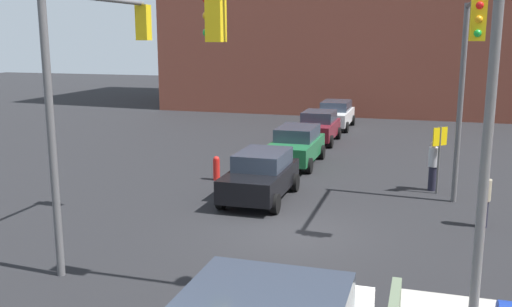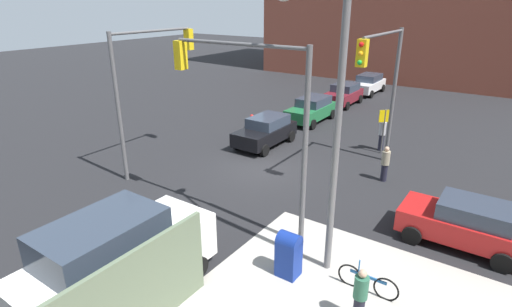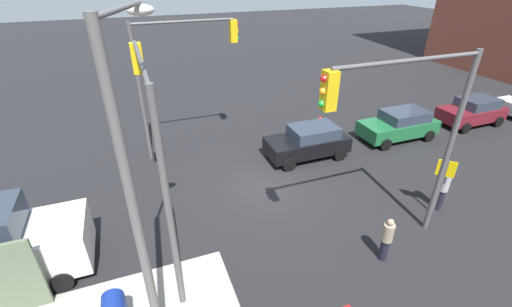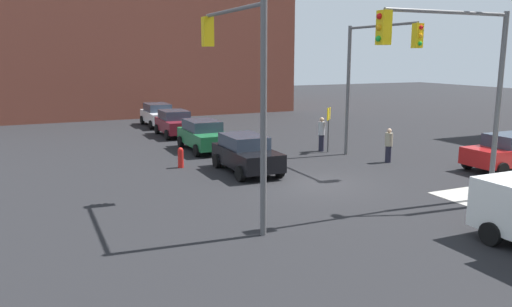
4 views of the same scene
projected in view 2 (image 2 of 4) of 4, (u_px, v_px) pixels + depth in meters
name	position (u px, v px, depth m)	size (l,w,h in m)	color
ground_plane	(263.00, 169.00, 19.33)	(120.00, 120.00, 0.00)	black
traffic_signal_nw_corner	(383.00, 76.00, 17.24)	(5.16, 0.36, 6.50)	#59595B
traffic_signal_se_corner	(149.00, 73.00, 18.02)	(4.90, 0.36, 6.50)	#59595B
traffic_signal_ne_corner	(250.00, 100.00, 12.92)	(0.36, 5.43, 6.50)	#59595B
street_lamp_corner	(328.00, 117.00, 10.85)	(1.18, 2.54, 8.00)	slate
warning_sign_two_way	(384.00, 124.00, 20.79)	(0.48, 0.48, 2.40)	#4C4C4C
mailbox_blue	(289.00, 253.00, 11.65)	(0.56, 0.64, 1.43)	navy
fire_hydrant	(252.00, 121.00, 25.22)	(0.26, 0.26, 0.94)	red
coupe_white	(368.00, 84.00, 34.71)	(4.38, 2.02, 1.62)	white
sedan_red	(465.00, 223.00, 13.10)	(2.02, 3.88, 1.62)	#B21919
hatchback_black	(266.00, 131.00, 22.26)	(4.09, 2.02, 1.62)	black
coupe_maroon	(344.00, 94.00, 30.91)	(3.88, 2.02, 1.62)	maroon
sedan_green	(312.00, 109.00, 26.64)	(4.27, 2.02, 1.62)	#1E6638
van_white_delivery	(117.00, 260.00, 10.48)	(5.40, 2.32, 2.62)	white
pedestrian_crossing	(385.00, 163.00, 17.81)	(0.36, 0.36, 1.65)	#9E937A
pedestrian_waiting	(382.00, 134.00, 21.43)	(0.36, 0.36, 1.83)	#B2B2B7
pedestrian_walking_north	(360.00, 296.00, 9.90)	(0.36, 0.36, 1.58)	#2D664C
bicycle_leaning_on_fence	(367.00, 282.00, 11.10)	(0.05, 1.75, 0.97)	black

